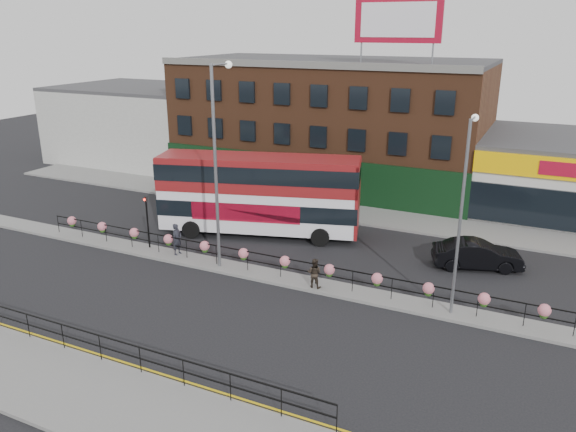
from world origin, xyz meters
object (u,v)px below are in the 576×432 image
at_px(double_decker_bus, 260,187).
at_px(lamp_column_east, 463,201).
at_px(car, 477,255).
at_px(lamp_column_west, 218,150).
at_px(pedestrian_a, 177,239).
at_px(pedestrian_b, 314,273).

relative_size(double_decker_bus, lamp_column_east, 1.44).
distance_m(car, lamp_column_east, 7.57).
bearing_deg(lamp_column_west, double_decker_bus, 95.62).
xyz_separation_m(pedestrian_a, pedestrian_b, (8.90, -0.61, -0.15)).
bearing_deg(lamp_column_west, lamp_column_east, 0.05).
height_order(car, pedestrian_b, pedestrian_b).
relative_size(double_decker_bus, pedestrian_b, 8.38).
height_order(double_decker_bus, pedestrian_b, double_decker_bus).
bearing_deg(pedestrian_b, pedestrian_a, -7.69).
xyz_separation_m(car, pedestrian_a, (-15.97, -5.80, 0.29)).
relative_size(pedestrian_a, lamp_column_east, 0.21).
relative_size(pedestrian_b, lamp_column_east, 0.17).
bearing_deg(pedestrian_b, lamp_column_west, -8.43).
height_order(double_decker_bus, car, double_decker_bus).
distance_m(pedestrian_a, pedestrian_b, 8.92).
distance_m(pedestrian_b, lamp_column_east, 8.19).
bearing_deg(pedestrian_a, lamp_column_east, -85.35).
bearing_deg(lamp_column_west, pedestrian_a, 177.41).
distance_m(pedestrian_a, lamp_column_east, 16.30).
bearing_deg(double_decker_bus, pedestrian_a, -115.69).
distance_m(car, pedestrian_a, 17.00).
bearing_deg(lamp_column_west, pedestrian_b, -4.68).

